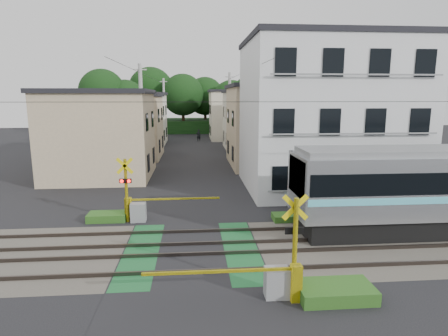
{
  "coord_description": "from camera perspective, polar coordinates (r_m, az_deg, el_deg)",
  "views": [
    {
      "loc": [
        0.13,
        -13.54,
        5.81
      ],
      "look_at": [
        1.66,
        5.0,
        2.24
      ],
      "focal_mm": 30.0,
      "sensor_mm": 36.0,
      "label": 1
    }
  ],
  "objects": [
    {
      "name": "ground",
      "position": [
        14.74,
        -4.96,
        -12.4
      ],
      "size": [
        120.0,
        120.0,
        0.0
      ],
      "primitive_type": "plane",
      "color": "black"
    },
    {
      "name": "track_bed",
      "position": [
        14.72,
        -4.97,
        -12.27
      ],
      "size": [
        120.0,
        120.0,
        0.14
      ],
      "color": "#47423A",
      "rests_on": "ground"
    },
    {
      "name": "crossing_signal_near",
      "position": [
        11.4,
        8.57,
        -15.85
      ],
      "size": [
        4.74,
        0.65,
        3.09
      ],
      "color": "yellow",
      "rests_on": "ground"
    },
    {
      "name": "crossing_signal_far",
      "position": [
        18.14,
        -13.21,
        -5.76
      ],
      "size": [
        4.74,
        0.65,
        3.09
      ],
      "color": "yellow",
      "rests_on": "ground"
    },
    {
      "name": "apartment_block",
      "position": [
        24.54,
        15.36,
        7.78
      ],
      "size": [
        10.2,
        8.36,
        9.3
      ],
      "color": "silver",
      "rests_on": "ground"
    },
    {
      "name": "houses_row",
      "position": [
        39.55,
        -4.58,
        7.1
      ],
      "size": [
        22.07,
        31.35,
        6.8
      ],
      "color": "#C6B18C",
      "rests_on": "ground"
    },
    {
      "name": "tree_hill",
      "position": [
        61.56,
        -5.65,
        9.76
      ],
      "size": [
        40.0,
        13.42,
        10.63
      ],
      "color": "black",
      "rests_on": "ground"
    },
    {
      "name": "catenary",
      "position": [
        14.94,
        18.47,
        2.16
      ],
      "size": [
        60.0,
        5.04,
        7.0
      ],
      "color": "#2D2D33",
      "rests_on": "ground"
    },
    {
      "name": "utility_poles",
      "position": [
        36.61,
        -6.64,
        8.08
      ],
      "size": [
        7.9,
        42.0,
        8.0
      ],
      "color": "#A5A5A0",
      "rests_on": "ground"
    },
    {
      "name": "pedestrian",
      "position": [
        49.27,
        -3.9,
        4.98
      ],
      "size": [
        0.61,
        0.44,
        1.57
      ],
      "primitive_type": "imported",
      "rotation": [
        0.0,
        0.0,
        3.26
      ],
      "color": "black",
      "rests_on": "ground"
    },
    {
      "name": "weed_patches",
      "position": [
        14.67,
        2.05,
        -11.69
      ],
      "size": [
        10.25,
        8.8,
        0.4
      ],
      "color": "#2D5E1E",
      "rests_on": "ground"
    }
  ]
}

